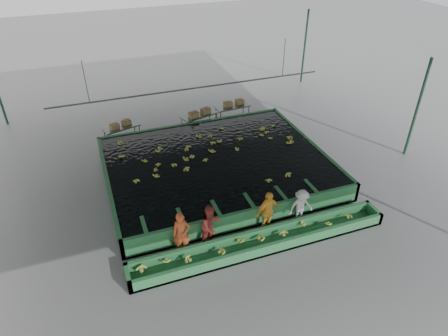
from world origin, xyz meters
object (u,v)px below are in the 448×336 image
object	(u,v)px
flotation_tank	(217,167)
packing_table_left	(123,134)
sorting_trough	(262,242)
worker_d	(301,207)
worker_a	(182,234)
worker_b	(211,226)
packing_table_right	(232,113)
box_stack_mid	(200,115)
packing_table_mid	(200,122)
box_stack_right	(234,105)
worker_c	(268,212)
box_stack_left	(121,126)

from	to	relation	value
flotation_tank	packing_table_left	distance (m)	6.06
sorting_trough	worker_d	distance (m)	2.22
worker_a	worker_b	distance (m)	1.10
packing_table_right	box_stack_mid	size ratio (longest dim) A/B	1.53
worker_a	packing_table_right	world-z (taller)	worker_a
worker_b	worker_d	distance (m)	3.74
sorting_trough	worker_a	distance (m)	3.01
packing_table_mid	box_stack_right	world-z (taller)	box_stack_right
packing_table_right	box_stack_mid	xyz separation A→B (m)	(-2.16, -0.57, 0.49)
worker_c	packing_table_left	xyz separation A→B (m)	(-4.20, 9.13, -0.47)
worker_a	packing_table_mid	distance (m)	9.60
worker_d	sorting_trough	bearing A→B (deg)	-153.77
flotation_tank	box_stack_right	size ratio (longest dim) A/B	8.13
worker_b	packing_table_right	distance (m)	10.46
sorting_trough	box_stack_left	bearing A→B (deg)	110.24
worker_c	packing_table_right	world-z (taller)	worker_c
packing_table_mid	packing_table_right	distance (m)	2.21
worker_c	box_stack_right	distance (m)	9.81
sorting_trough	box_stack_left	distance (m)	10.66
flotation_tank	box_stack_right	distance (m)	5.99
sorting_trough	worker_b	world-z (taller)	worker_b
worker_d	packing_table_left	size ratio (longest dim) A/B	0.81
worker_c	packing_table_mid	world-z (taller)	worker_c
worker_a	box_stack_left	size ratio (longest dim) A/B	1.50
worker_b	worker_c	xyz separation A→B (m)	(2.28, 0.00, 0.01)
packing_table_mid	worker_b	bearing A→B (deg)	-104.71
flotation_tank	worker_d	xyz separation A→B (m)	(2.00, -4.30, 0.31)
sorting_trough	worker_c	xyz separation A→B (m)	(0.55, 0.80, 0.65)
worker_a	box_stack_right	bearing A→B (deg)	70.14
worker_a	packing_table_mid	size ratio (longest dim) A/B	0.84
flotation_tank	sorting_trough	distance (m)	5.10
flotation_tank	box_stack_mid	size ratio (longest dim) A/B	7.60
box_stack_right	box_stack_mid	bearing A→B (deg)	-163.91
packing_table_left	box_stack_left	world-z (taller)	box_stack_left
flotation_tank	box_stack_left	world-z (taller)	box_stack_left
box_stack_mid	box_stack_left	bearing A→B (deg)	175.75
sorting_trough	worker_a	xyz separation A→B (m)	(-2.83, 0.80, 0.62)
worker_d	box_stack_mid	distance (m)	8.97
worker_a	packing_table_left	size ratio (longest dim) A/B	0.92
packing_table_left	box_stack_mid	size ratio (longest dim) A/B	1.44
packing_table_mid	box_stack_right	xyz separation A→B (m)	(2.29, 0.57, 0.44)
flotation_tank	worker_c	size ratio (longest dim) A/B	5.53
packing_table_right	box_stack_left	bearing A→B (deg)	-177.80
worker_c	packing_table_right	bearing A→B (deg)	63.05
worker_c	worker_d	xyz separation A→B (m)	(1.46, 0.00, -0.14)
worker_d	box_stack_right	world-z (taller)	worker_d
worker_a	worker_d	xyz separation A→B (m)	(4.83, 0.00, -0.11)
packing_table_left	packing_table_right	xyz separation A→B (m)	(6.43, 0.30, 0.03)
worker_d	packing_table_left	world-z (taller)	worker_d
worker_c	worker_d	size ratio (longest dim) A/B	1.18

